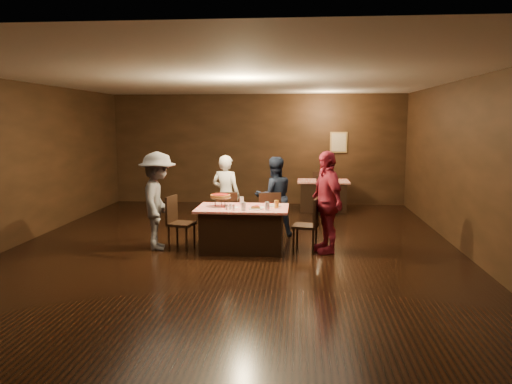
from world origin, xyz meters
TOP-DOWN VIEW (x-y plane):
  - room at (0.00, 0.01)m, footprint 10.00×10.04m
  - main_table at (0.17, -0.11)m, footprint 1.60×1.00m
  - back_table at (1.76, 4.02)m, footprint 1.30×0.90m
  - chair_far_left at (-0.23, 0.64)m, footprint 0.48×0.48m
  - chair_far_right at (0.57, 0.64)m, footprint 0.51×0.51m
  - chair_end_left at (-0.93, -0.11)m, footprint 0.50×0.50m
  - chair_end_right at (1.27, -0.11)m, footprint 0.49×0.49m
  - chair_back_near at (1.76, 3.32)m, footprint 0.46×0.46m
  - chair_back_far at (1.76, 4.62)m, footprint 0.50×0.50m
  - diner_white_jacket at (-0.31, 1.10)m, footprint 0.67×0.53m
  - diner_navy_hoodie at (0.66, 1.01)m, footprint 0.92×0.81m
  - diner_grey_knit at (-1.34, -0.17)m, footprint 0.83×1.22m
  - diner_red_shirt at (1.63, -0.11)m, footprint 0.78×1.12m
  - pizza_stand at (-0.23, -0.06)m, footprint 0.38×0.38m
  - plate_with_slice at (0.42, -0.29)m, footprint 0.25×0.25m
  - plate_empty at (0.72, 0.04)m, footprint 0.25×0.25m
  - glass_front_left at (0.22, -0.41)m, footprint 0.08×0.08m
  - glass_front_right at (0.62, -0.36)m, footprint 0.08×0.08m
  - glass_amber at (0.77, -0.16)m, footprint 0.08×0.08m
  - glass_back at (0.12, 0.19)m, footprint 0.08×0.08m
  - condiments at (-0.01, -0.40)m, footprint 0.17×0.10m
  - napkin_center at (0.47, -0.11)m, footprint 0.19×0.19m
  - napkin_left at (0.02, -0.16)m, footprint 0.21×0.21m

SIDE VIEW (x-z plane):
  - main_table at x=0.17m, z-range 0.00..0.77m
  - back_table at x=1.76m, z-range 0.00..0.77m
  - chair_far_left at x=-0.23m, z-range 0.00..0.95m
  - chair_far_right at x=0.57m, z-range 0.00..0.95m
  - chair_end_left at x=-0.93m, z-range 0.00..0.95m
  - chair_end_right at x=1.27m, z-range 0.00..0.95m
  - chair_back_near at x=1.76m, z-range 0.00..0.95m
  - chair_back_far at x=1.76m, z-range 0.00..0.95m
  - napkin_center at x=0.47m, z-range 0.77..0.78m
  - napkin_left at x=0.02m, z-range 0.77..0.78m
  - plate_empty at x=0.72m, z-range 0.77..0.78m
  - diner_navy_hoodie at x=0.66m, z-range 0.00..1.58m
  - plate_with_slice at x=0.42m, z-range 0.76..0.83m
  - diner_white_jacket at x=-0.31m, z-range 0.00..1.60m
  - condiments at x=-0.01m, z-range 0.77..0.87m
  - glass_front_left at x=0.22m, z-range 0.77..0.91m
  - glass_front_right at x=0.62m, z-range 0.77..0.91m
  - glass_amber at x=0.77m, z-range 0.77..0.91m
  - glass_back at x=0.12m, z-range 0.77..0.91m
  - diner_grey_knit at x=-1.34m, z-range 0.00..1.74m
  - diner_red_shirt at x=1.63m, z-range 0.00..1.77m
  - pizza_stand at x=-0.23m, z-range 0.84..1.06m
  - room at x=0.00m, z-range 0.63..3.65m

